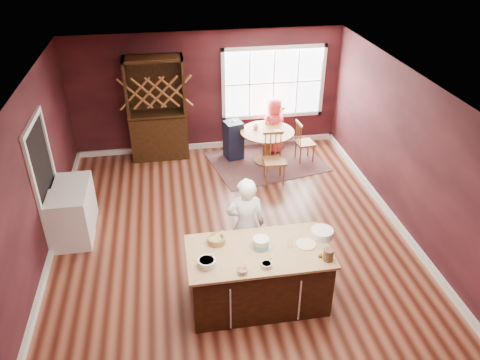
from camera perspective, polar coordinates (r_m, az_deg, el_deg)
name	(u,v)px	position (r m, az deg, el deg)	size (l,w,h in m)	color
room_shell	(230,169)	(7.41, -1.22, 1.39)	(7.00, 7.00, 7.00)	brown
window	(273,83)	(10.74, 4.10, 11.74)	(2.36, 0.10, 1.66)	white
doorway	(46,183)	(8.30, -22.58, -0.32)	(0.08, 1.26, 2.13)	white
kitchen_island	(258,277)	(6.73, 2.23, -11.77)	(1.96, 1.03, 0.92)	#3A220C
dining_table	(267,140)	(10.22, 3.32, 4.88)	(1.16, 1.16, 0.75)	brown
baker	(246,225)	(7.07, 0.69, -5.50)	(0.59, 0.39, 1.61)	white
layer_cake	(261,242)	(6.45, 2.57, -7.61)	(0.31, 0.31, 0.13)	white
bowl_blue	(207,263)	(6.16, -4.08, -10.01)	(0.24, 0.24, 0.09)	white
bowl_yellow	(216,240)	(6.52, -2.89, -7.30)	(0.25, 0.25, 0.09)	#9B7B52
bowl_pink	(242,271)	(6.05, 0.28, -11.05)	(0.15, 0.15, 0.06)	silver
bowl_olive	(266,265)	(6.15, 3.24, -10.30)	(0.15, 0.15, 0.06)	beige
drinking_glass	(290,243)	(6.46, 6.11, -7.66)	(0.07, 0.07, 0.13)	white
dinner_plate	(306,244)	(6.56, 8.03, -7.76)	(0.27, 0.27, 0.02)	#F0E4C4
white_tub	(322,233)	(6.73, 9.97, -6.38)	(0.32, 0.32, 0.11)	silver
stoneware_crock	(328,255)	(6.32, 10.71, -8.94)	(0.14, 0.14, 0.17)	brown
toy_figurine	(320,255)	(6.36, 9.76, -8.98)	(0.05, 0.05, 0.08)	#E9E402
rug	(266,161)	(10.46, 3.23, 2.27)	(2.36, 1.82, 0.01)	brown
chair_east	(305,141)	(10.40, 7.96, 4.72)	(0.40, 0.38, 0.94)	#9B5E36
chair_south	(274,159)	(9.46, 4.22, 2.58)	(0.45, 0.42, 1.06)	brown
chair_north	(272,126)	(10.98, 3.92, 6.56)	(0.42, 0.40, 1.00)	#975C23
seated_woman	(274,126)	(10.64, 4.16, 6.60)	(0.63, 0.41, 1.29)	#E13641
high_chair	(233,139)	(10.42, -0.81, 4.98)	(0.37, 0.37, 0.91)	#1B253C
toddler	(231,124)	(10.29, -1.17, 6.81)	(0.18, 0.14, 0.26)	#8CA5BF
table_plate	(278,132)	(10.07, 4.65, 5.84)	(0.21, 0.21, 0.02)	beige
table_cup	(256,127)	(10.21, 1.91, 6.53)	(0.12, 0.12, 0.09)	silver
hutch	(157,109)	(10.36, -10.07, 8.48)	(1.24, 0.52, 2.28)	#3C2212
washer	(70,220)	(8.25, -19.97, -4.65)	(0.63, 0.61, 0.91)	white
dryer	(76,201)	(8.79, -19.37, -2.39)	(0.60, 0.58, 0.86)	white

